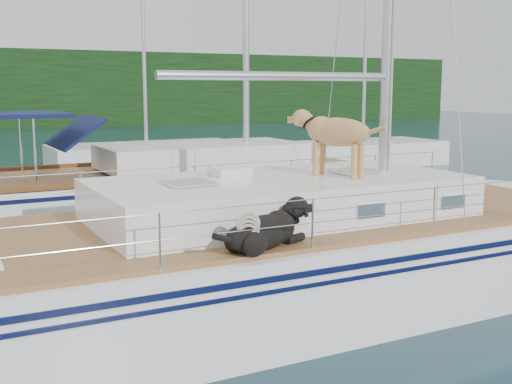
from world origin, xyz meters
TOP-DOWN VIEW (x-y plane):
  - ground at (0.00, 0.00)m, footprint 120.00×120.00m
  - main_sailboat at (0.10, -0.01)m, footprint 12.00×3.92m
  - neighbor_sailboat at (1.26, 6.57)m, footprint 11.00×3.50m
  - bg_boat_center at (4.00, 16.00)m, footprint 7.20×3.00m
  - bg_boat_east at (12.00, 13.00)m, footprint 6.40×3.00m

SIDE VIEW (x-z plane):
  - ground at x=0.00m, z-range 0.00..0.00m
  - bg_boat_center at x=4.00m, z-range -5.37..6.28m
  - bg_boat_east at x=12.00m, z-range -5.37..6.28m
  - neighbor_sailboat at x=1.26m, z-range -6.02..7.28m
  - main_sailboat at x=0.10m, z-range -6.33..7.68m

